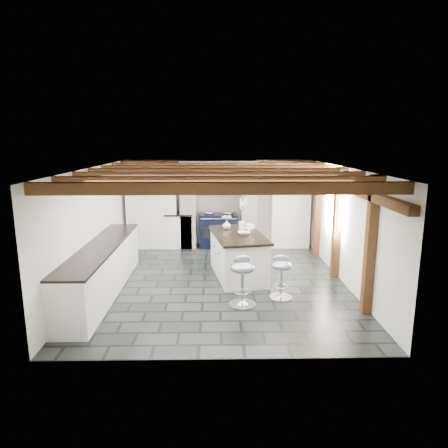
{
  "coord_description": "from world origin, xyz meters",
  "views": [
    {
      "loc": [
        -0.07,
        -7.76,
        2.83
      ],
      "look_at": [
        0.1,
        0.4,
        1.1
      ],
      "focal_mm": 32.0,
      "sensor_mm": 36.0,
      "label": 1
    }
  ],
  "objects_px": {
    "kitchen_island": "(238,254)",
    "bar_stool_far": "(242,275)",
    "range_cooker": "(219,230)",
    "bar_stool_near": "(281,272)"
  },
  "relations": [
    {
      "from": "kitchen_island",
      "to": "bar_stool_far",
      "type": "relative_size",
      "value": 2.25
    },
    {
      "from": "range_cooker",
      "to": "bar_stool_near",
      "type": "bearing_deg",
      "value": -73.08
    },
    {
      "from": "kitchen_island",
      "to": "bar_stool_far",
      "type": "bearing_deg",
      "value": -99.85
    },
    {
      "from": "bar_stool_near",
      "to": "bar_stool_far",
      "type": "height_order",
      "value": "bar_stool_far"
    },
    {
      "from": "range_cooker",
      "to": "bar_stool_far",
      "type": "xyz_separation_m",
      "value": [
        0.38,
        -3.93,
        0.08
      ]
    },
    {
      "from": "bar_stool_near",
      "to": "kitchen_island",
      "type": "bearing_deg",
      "value": 124.29
    },
    {
      "from": "range_cooker",
      "to": "bar_stool_far",
      "type": "bearing_deg",
      "value": -84.46
    },
    {
      "from": "bar_stool_near",
      "to": "bar_stool_far",
      "type": "distance_m",
      "value": 0.79
    },
    {
      "from": "range_cooker",
      "to": "bar_stool_near",
      "type": "relative_size",
      "value": 1.26
    },
    {
      "from": "bar_stool_far",
      "to": "bar_stool_near",
      "type": "bearing_deg",
      "value": 9.63
    }
  ]
}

